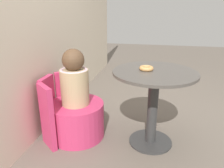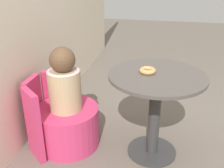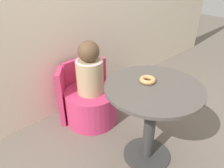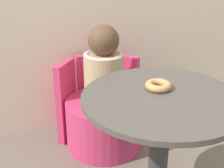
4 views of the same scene
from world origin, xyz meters
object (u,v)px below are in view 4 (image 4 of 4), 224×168
object	(u,v)px
round_table	(160,134)
child_figure	(104,68)
tub_chair	(104,123)
donut	(158,86)

from	to	relation	value
round_table	child_figure	bearing A→B (deg)	92.21
tub_chair	donut	distance (m)	0.88
tub_chair	child_figure	xyz separation A→B (m)	(-0.00, 0.00, 0.43)
round_table	child_figure	world-z (taller)	child_figure
tub_chair	child_figure	distance (m)	0.43
round_table	tub_chair	size ratio (longest dim) A/B	1.36
child_figure	round_table	bearing A→B (deg)	-87.79
donut	child_figure	bearing A→B (deg)	94.02
tub_chair	child_figure	world-z (taller)	child_figure
round_table	tub_chair	world-z (taller)	round_table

